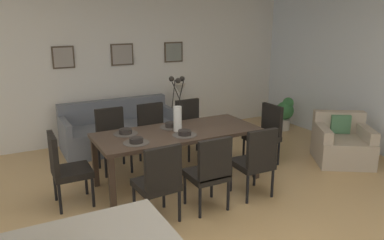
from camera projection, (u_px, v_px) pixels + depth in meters
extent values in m
plane|color=tan|center=(199.00, 213.00, 4.42)|extent=(9.00, 9.00, 0.00)
cube|color=white|center=(113.00, 69.00, 6.84)|extent=(9.00, 0.10, 2.60)
cube|color=#3D2D23|center=(178.00, 133.00, 5.06)|extent=(2.20, 0.92, 0.05)
cube|color=#3D2D23|center=(226.00, 139.00, 5.97)|extent=(0.07, 0.07, 0.69)
cube|color=#3D2D23|center=(95.00, 162.00, 5.03)|extent=(0.07, 0.07, 0.69)
cube|color=#3D2D23|center=(257.00, 155.00, 5.29)|extent=(0.07, 0.07, 0.69)
cube|color=#3D2D23|center=(112.00, 185.00, 4.35)|extent=(0.07, 0.07, 0.69)
cube|color=black|center=(156.00, 185.00, 4.19)|extent=(0.47, 0.47, 0.08)
cube|color=black|center=(163.00, 169.00, 3.96)|extent=(0.42, 0.09, 0.48)
cylinder|color=black|center=(164.00, 193.00, 4.50)|extent=(0.04, 0.04, 0.38)
cylinder|color=black|center=(134.00, 201.00, 4.31)|extent=(0.04, 0.04, 0.38)
cylinder|color=black|center=(179.00, 206.00, 4.19)|extent=(0.04, 0.04, 0.38)
cylinder|color=black|center=(148.00, 215.00, 4.00)|extent=(0.04, 0.04, 0.38)
cube|color=black|center=(114.00, 144.00, 5.52)|extent=(0.44, 0.44, 0.08)
cube|color=black|center=(110.00, 124.00, 5.61)|extent=(0.42, 0.06, 0.48)
cylinder|color=black|center=(106.00, 165.00, 5.34)|extent=(0.04, 0.04, 0.38)
cylinder|color=black|center=(131.00, 161.00, 5.50)|extent=(0.04, 0.04, 0.38)
cylinder|color=black|center=(99.00, 157.00, 5.66)|extent=(0.04, 0.04, 0.38)
cylinder|color=black|center=(124.00, 153.00, 5.83)|extent=(0.04, 0.04, 0.38)
cube|color=black|center=(206.00, 175.00, 4.45)|extent=(0.44, 0.44, 0.08)
cube|color=black|center=(215.00, 159.00, 4.22)|extent=(0.42, 0.06, 0.48)
cylinder|color=black|center=(212.00, 183.00, 4.76)|extent=(0.04, 0.04, 0.38)
cylinder|color=black|center=(185.00, 190.00, 4.58)|extent=(0.04, 0.04, 0.38)
cylinder|color=black|center=(228.00, 195.00, 4.43)|extent=(0.04, 0.04, 0.38)
cylinder|color=black|center=(200.00, 203.00, 4.26)|extent=(0.04, 0.04, 0.38)
cube|color=black|center=(156.00, 137.00, 5.82)|extent=(0.45, 0.45, 0.08)
cube|color=black|center=(150.00, 118.00, 5.91)|extent=(0.42, 0.07, 0.48)
cylinder|color=black|center=(150.00, 157.00, 5.63)|extent=(0.04, 0.04, 0.38)
cylinder|color=black|center=(172.00, 153.00, 5.81)|extent=(0.04, 0.04, 0.38)
cylinder|color=black|center=(140.00, 150.00, 5.95)|extent=(0.04, 0.04, 0.38)
cylinder|color=black|center=(162.00, 146.00, 6.13)|extent=(0.04, 0.04, 0.38)
cube|color=black|center=(252.00, 164.00, 4.78)|extent=(0.45, 0.45, 0.08)
cube|color=black|center=(262.00, 149.00, 4.55)|extent=(0.42, 0.07, 0.48)
cylinder|color=black|center=(255.00, 172.00, 5.09)|extent=(0.04, 0.04, 0.38)
cylinder|color=black|center=(231.00, 178.00, 4.92)|extent=(0.04, 0.04, 0.38)
cylinder|color=black|center=(272.00, 183.00, 4.76)|extent=(0.04, 0.04, 0.38)
cylinder|color=black|center=(247.00, 189.00, 4.59)|extent=(0.04, 0.04, 0.38)
cube|color=black|center=(193.00, 132.00, 6.11)|extent=(0.46, 0.46, 0.08)
cube|color=black|center=(187.00, 114.00, 6.20)|extent=(0.42, 0.08, 0.48)
cylinder|color=black|center=(189.00, 151.00, 5.92)|extent=(0.04, 0.04, 0.38)
cylinder|color=black|center=(209.00, 146.00, 6.10)|extent=(0.04, 0.04, 0.38)
cylinder|color=black|center=(177.00, 144.00, 6.23)|extent=(0.04, 0.04, 0.38)
cylinder|color=black|center=(197.00, 140.00, 6.42)|extent=(0.04, 0.04, 0.38)
cube|color=black|center=(72.00, 172.00, 4.53)|extent=(0.44, 0.44, 0.08)
cube|color=black|center=(53.00, 154.00, 4.38)|extent=(0.06, 0.42, 0.48)
cylinder|color=black|center=(93.00, 192.00, 4.51)|extent=(0.04, 0.04, 0.38)
cylinder|color=black|center=(86.00, 180.00, 4.84)|extent=(0.04, 0.04, 0.38)
cylinder|color=black|center=(60.00, 199.00, 4.34)|extent=(0.04, 0.04, 0.38)
cylinder|color=black|center=(55.00, 186.00, 4.67)|extent=(0.04, 0.04, 0.38)
cube|color=black|center=(262.00, 138.00, 5.80)|extent=(0.46, 0.46, 0.08)
cube|color=black|center=(272.00, 120.00, 5.82)|extent=(0.08, 0.42, 0.48)
cylinder|color=black|center=(244.00, 150.00, 5.93)|extent=(0.04, 0.04, 0.38)
cylinder|color=black|center=(259.00, 158.00, 5.61)|extent=(0.04, 0.04, 0.38)
cylinder|color=black|center=(262.00, 146.00, 6.11)|extent=(0.04, 0.04, 0.38)
cylinder|color=black|center=(278.00, 153.00, 5.80)|extent=(0.04, 0.04, 0.38)
cylinder|color=white|center=(178.00, 119.00, 5.01)|extent=(0.11, 0.11, 0.34)
cylinder|color=black|center=(181.00, 94.00, 4.96)|extent=(0.05, 0.12, 0.37)
sphere|color=black|center=(182.00, 79.00, 4.93)|extent=(0.07, 0.07, 0.07)
cylinder|color=black|center=(174.00, 94.00, 4.95)|extent=(0.08, 0.05, 0.38)
sphere|color=black|center=(171.00, 79.00, 4.92)|extent=(0.07, 0.07, 0.07)
cylinder|color=black|center=(178.00, 96.00, 4.87)|extent=(0.15, 0.06, 0.36)
sphere|color=black|center=(178.00, 81.00, 4.78)|extent=(0.07, 0.07, 0.07)
cylinder|color=#4C4742|center=(136.00, 143.00, 4.58)|extent=(0.32, 0.32, 0.01)
cylinder|color=#2D2826|center=(136.00, 140.00, 4.57)|extent=(0.17, 0.17, 0.06)
cylinder|color=black|center=(136.00, 139.00, 4.57)|extent=(0.13, 0.13, 0.04)
cylinder|color=#4C4742|center=(126.00, 134.00, 4.93)|extent=(0.32, 0.32, 0.01)
cylinder|color=#2D2826|center=(125.00, 131.00, 4.93)|extent=(0.17, 0.17, 0.06)
cylinder|color=black|center=(125.00, 130.00, 4.92)|extent=(0.13, 0.13, 0.04)
cylinder|color=#4C4742|center=(185.00, 135.00, 4.88)|extent=(0.32, 0.32, 0.01)
cylinder|color=#2D2826|center=(185.00, 133.00, 4.87)|extent=(0.17, 0.17, 0.06)
cylinder|color=black|center=(185.00, 131.00, 4.87)|extent=(0.13, 0.13, 0.04)
cylinder|color=#4C4742|center=(171.00, 127.00, 5.23)|extent=(0.32, 0.32, 0.01)
cylinder|color=#2D2826|center=(171.00, 125.00, 5.22)|extent=(0.17, 0.17, 0.06)
cylinder|color=black|center=(171.00, 124.00, 5.22)|extent=(0.13, 0.13, 0.04)
cube|color=slate|center=(121.00, 136.00, 6.57)|extent=(1.95, 0.84, 0.42)
cube|color=slate|center=(114.00, 110.00, 6.75)|extent=(1.95, 0.16, 0.38)
cube|color=slate|center=(168.00, 113.00, 6.91)|extent=(0.10, 0.84, 0.20)
cube|color=slate|center=(64.00, 126.00, 6.07)|extent=(0.10, 0.84, 0.20)
cube|color=#33261E|center=(180.00, 124.00, 7.13)|extent=(0.36, 0.36, 0.52)
cylinder|color=beige|center=(180.00, 108.00, 7.05)|extent=(0.12, 0.12, 0.08)
cylinder|color=beige|center=(180.00, 99.00, 7.01)|extent=(0.02, 0.02, 0.30)
cone|color=beige|center=(180.00, 89.00, 6.95)|extent=(0.22, 0.22, 0.18)
cube|color=#B7A893|center=(342.00, 150.00, 5.91)|extent=(1.10, 1.10, 0.40)
cube|color=#B7A893|center=(339.00, 122.00, 6.12)|extent=(0.76, 0.56, 0.35)
cube|color=#B7A893|center=(367.00, 133.00, 5.79)|extent=(0.48, 0.65, 0.18)
cube|color=#B7A893|center=(323.00, 132.00, 5.84)|extent=(0.48, 0.65, 0.18)
cube|color=#4C7F56|center=(341.00, 124.00, 6.03)|extent=(0.30, 0.23, 0.30)
cube|color=#473828|center=(63.00, 57.00, 6.32)|extent=(0.36, 0.02, 0.37)
cube|color=#9E9389|center=(63.00, 57.00, 6.31)|extent=(0.31, 0.01, 0.32)
cube|color=#473828|center=(122.00, 55.00, 6.78)|extent=(0.41, 0.02, 0.39)
cube|color=#9E9389|center=(122.00, 55.00, 6.77)|extent=(0.36, 0.01, 0.34)
cube|color=#473828|center=(174.00, 52.00, 7.25)|extent=(0.38, 0.02, 0.38)
cube|color=gray|center=(174.00, 52.00, 7.23)|extent=(0.33, 0.01, 0.33)
cylinder|color=silver|center=(284.00, 125.00, 7.63)|extent=(0.24, 0.24, 0.22)
sphere|color=#387A42|center=(285.00, 111.00, 7.55)|extent=(0.36, 0.36, 0.36)
sphere|color=#387A42|center=(288.00, 103.00, 7.50)|extent=(0.22, 0.22, 0.22)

